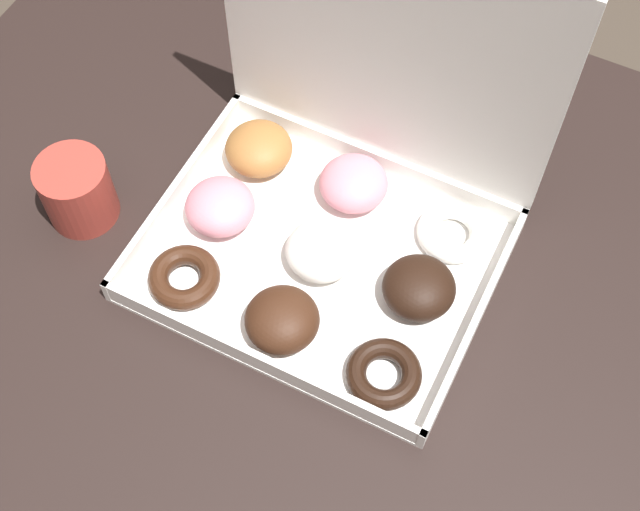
# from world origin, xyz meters

# --- Properties ---
(ground_plane) EXTENTS (8.00, 8.00, 0.00)m
(ground_plane) POSITION_xyz_m (0.00, 0.00, 0.00)
(ground_plane) COLOR #42382D
(dining_table) EXTENTS (1.26, 0.94, 0.77)m
(dining_table) POSITION_xyz_m (0.00, 0.00, 0.68)
(dining_table) COLOR black
(dining_table) RESTS_ON ground_plane
(donut_box) EXTENTS (0.40, 0.32, 0.37)m
(donut_box) POSITION_xyz_m (-0.04, 0.04, 0.83)
(donut_box) COLOR white
(donut_box) RESTS_ON dining_table
(coffee_mug) EXTENTS (0.09, 0.09, 0.09)m
(coffee_mug) POSITION_xyz_m (-0.33, -0.07, 0.82)
(coffee_mug) COLOR #A3382D
(coffee_mug) RESTS_ON dining_table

